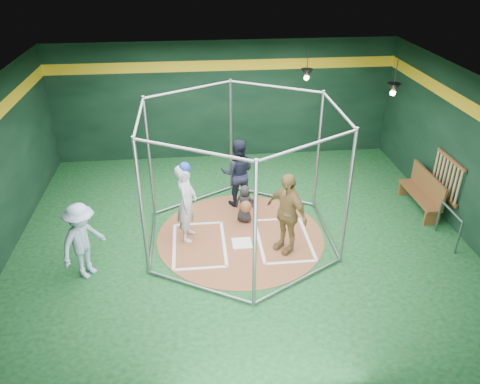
{
  "coord_description": "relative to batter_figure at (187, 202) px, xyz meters",
  "views": [
    {
      "loc": [
        -0.95,
        -8.82,
        6.05
      ],
      "look_at": [
        0.0,
        0.1,
        1.1
      ],
      "focal_mm": 35.0,
      "sensor_mm": 36.0,
      "label": 1
    }
  ],
  "objects": [
    {
      "name": "umpire",
      "position": [
        1.26,
        1.4,
        -0.06
      ],
      "size": [
        0.92,
        0.75,
        1.75
      ],
      "primitive_type": "imported",
      "rotation": [
        0.0,
        0.0,
        3.03
      ],
      "color": "black",
      "rests_on": "clay_disc"
    },
    {
      "name": "bystander_blue",
      "position": [
        -2.03,
        -1.1,
        -0.13
      ],
      "size": [
        1.1,
        1.21,
        1.63
      ],
      "primitive_type": "imported",
      "rotation": [
        0.0,
        0.0,
        0.96
      ],
      "color": "#9AB2CB",
      "rests_on": "ground"
    },
    {
      "name": "pendant_lamp_near",
      "position": [
        3.37,
        3.53,
        1.8
      ],
      "size": [
        0.34,
        0.34,
        0.9
      ],
      "color": "black",
      "rests_on": "room_shell"
    },
    {
      "name": "pendant_lamp_far",
      "position": [
        5.17,
        1.93,
        1.8
      ],
      "size": [
        0.34,
        0.34,
        0.9
      ],
      "color": "black",
      "rests_on": "room_shell"
    },
    {
      "name": "batter_box_left",
      "position": [
        0.22,
        -0.32,
        -0.93
      ],
      "size": [
        1.17,
        1.77,
        0.01
      ],
      "color": "white",
      "rests_on": "clay_disc"
    },
    {
      "name": "catcher_figure",
      "position": [
        1.34,
        0.53,
        -0.45
      ],
      "size": [
        0.54,
        0.62,
        0.94
      ],
      "color": "black",
      "rests_on": "clay_disc"
    },
    {
      "name": "batter_box_right",
      "position": [
        2.12,
        -0.32,
        -0.93
      ],
      "size": [
        1.17,
        1.77,
        0.01
      ],
      "color": "white",
      "rests_on": "clay_disc"
    },
    {
      "name": "home_plate",
      "position": [
        1.17,
        -0.37,
        -0.93
      ],
      "size": [
        0.43,
        0.43,
        0.01
      ],
      "primitive_type": "cube",
      "color": "white",
      "rests_on": "clay_disc"
    },
    {
      "name": "batter_figure",
      "position": [
        0.0,
        0.0,
        0.0
      ],
      "size": [
        0.56,
        0.73,
        1.88
      ],
      "color": "#B9BAC0",
      "rests_on": "clay_disc"
    },
    {
      "name": "steel_railing",
      "position": [
        5.72,
        -0.75,
        -0.41
      ],
      "size": [
        0.05,
        0.94,
        0.81
      ],
      "color": "slate",
      "rests_on": "ground"
    },
    {
      "name": "clay_disc",
      "position": [
        1.17,
        -0.07,
        -0.94
      ],
      "size": [
        3.8,
        3.8,
        0.01
      ],
      "primitive_type": "cylinder",
      "color": "brown",
      "rests_on": "ground"
    },
    {
      "name": "bat_rack",
      "position": [
        6.1,
        0.33,
        0.1
      ],
      "size": [
        0.07,
        1.25,
        0.98
      ],
      "color": "brown",
      "rests_on": "room_shell"
    },
    {
      "name": "room_shell",
      "position": [
        1.17,
        -0.06,
        0.81
      ],
      "size": [
        10.1,
        9.1,
        3.53
      ],
      "color": "#0D3B17",
      "rests_on": "ground"
    },
    {
      "name": "dugout_bench",
      "position": [
        5.8,
        0.68,
        -0.45
      ],
      "size": [
        0.39,
        1.67,
        0.97
      ],
      "color": "brown",
      "rests_on": "ground"
    },
    {
      "name": "visitor_leopard",
      "position": [
        2.08,
        -0.66,
        -0.02
      ],
      "size": [
        1.0,
        1.13,
        1.83
      ],
      "primitive_type": "imported",
      "rotation": [
        0.0,
        0.0,
        -0.93
      ],
      "color": "#A98748",
      "rests_on": "clay_disc"
    },
    {
      "name": "batting_cage",
      "position": [
        1.17,
        -0.07,
        0.55
      ],
      "size": [
        4.05,
        4.67,
        3.0
      ],
      "color": "gray",
      "rests_on": "ground"
    }
  ]
}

